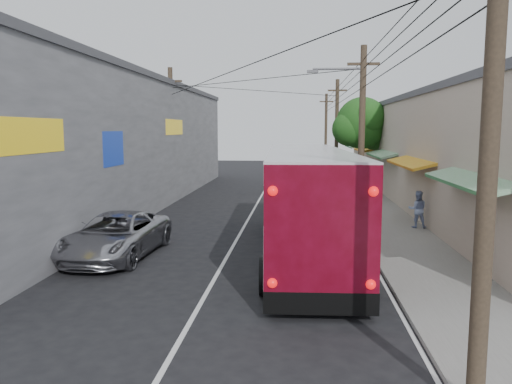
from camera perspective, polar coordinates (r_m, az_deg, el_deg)
ground at (r=10.77m, az=-9.00°, el=-16.90°), size 120.00×120.00×0.00m
sidewalk at (r=30.12m, az=12.62°, el=-1.22°), size 3.00×80.00×0.12m
building_right at (r=32.69m, az=20.14°, el=4.61°), size 7.09×40.00×6.25m
building_left at (r=29.63m, az=-16.82°, el=5.48°), size 7.20×36.00×7.25m
utility_poles at (r=29.87m, az=6.28°, el=6.67°), size 11.80×45.28×8.00m
street_tree at (r=35.82m, az=12.13°, el=7.51°), size 4.40×4.00×6.60m
coach_bus at (r=17.52m, az=5.78°, el=-1.00°), size 3.33×12.81×3.66m
jeepney at (r=17.86m, az=-15.69°, el=-4.80°), size 2.78×5.53×1.50m
parked_suv at (r=25.44m, az=7.94°, el=-1.16°), size 2.48×5.10×1.43m
parked_car_mid at (r=34.41m, az=7.16°, el=1.21°), size 2.35×4.98×1.65m
parked_car_far at (r=36.76m, az=7.02°, el=1.59°), size 2.30×5.17×1.65m
pedestrian_near at (r=22.77m, az=12.34°, el=-1.66°), size 0.65×0.48×1.64m
pedestrian_far at (r=22.75m, az=17.98°, el=-1.89°), size 0.84×0.69×1.61m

